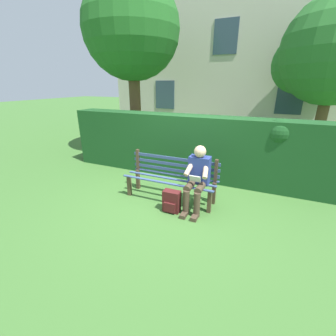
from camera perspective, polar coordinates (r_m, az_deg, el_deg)
ground at (r=4.68m, az=0.50°, el=-7.84°), size 60.00×60.00×0.00m
park_bench at (r=4.55m, az=0.94°, el=-2.22°), size 1.87×0.51×0.90m
person_seated at (r=4.14m, az=7.43°, el=-2.18°), size 0.44×0.73×1.20m
hedge_backdrop at (r=5.62m, az=5.66°, el=5.63°), size 6.46×0.68×1.57m
tree at (r=8.07m, az=-9.72°, el=30.55°), size 3.05×2.90×5.19m
building_facade at (r=11.37m, az=15.54°, el=24.46°), size 10.02×3.05×6.24m
backpack at (r=4.17m, az=0.91°, el=-8.46°), size 0.31×0.24×0.41m
tree_far at (r=8.46m, az=35.84°, el=22.50°), size 3.13×2.98×4.58m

